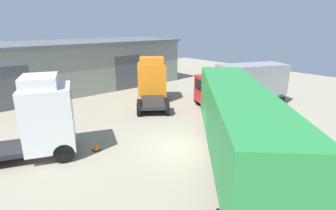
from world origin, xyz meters
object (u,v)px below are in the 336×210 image
object	(u,v)px
tractor_unit_white	(39,120)
box_truck_red	(243,83)
oil_drum	(208,114)
traffic_cone	(96,146)
tractor_unit_orange	(152,81)
container_trailer_green	(237,121)

from	to	relation	value
tractor_unit_white	box_truck_red	world-z (taller)	tractor_unit_white
oil_drum	traffic_cone	bearing A→B (deg)	175.03
tractor_unit_orange	box_truck_red	world-z (taller)	tractor_unit_orange
tractor_unit_white	container_trailer_green	bearing A→B (deg)	-28.66
tractor_unit_white	traffic_cone	world-z (taller)	tractor_unit_white
container_trailer_green	traffic_cone	xyz separation A→B (m)	(-3.96, 6.38, -2.35)
tractor_unit_white	traffic_cone	size ratio (longest dim) A/B	12.46
oil_drum	tractor_unit_orange	bearing A→B (deg)	92.40
tractor_unit_white	container_trailer_green	distance (m)	9.96
tractor_unit_white	box_truck_red	xyz separation A→B (m)	(16.12, -1.50, -0.09)
traffic_cone	oil_drum	bearing A→B (deg)	-4.97
oil_drum	traffic_cone	world-z (taller)	oil_drum
container_trailer_green	tractor_unit_orange	size ratio (longest dim) A/B	1.63
container_trailer_green	box_truck_red	distance (m)	11.55
tractor_unit_orange	box_truck_red	bearing A→B (deg)	-101.31
oil_drum	traffic_cone	xyz separation A→B (m)	(-8.63, 0.75, -0.19)
box_truck_red	traffic_cone	distance (m)	13.83
tractor_unit_white	oil_drum	distance (m)	11.33
tractor_unit_white	box_truck_red	distance (m)	16.19
box_truck_red	traffic_cone	world-z (taller)	box_truck_red
oil_drum	traffic_cone	distance (m)	8.66
tractor_unit_white	oil_drum	xyz separation A→B (m)	(11.03, -2.02, -1.62)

